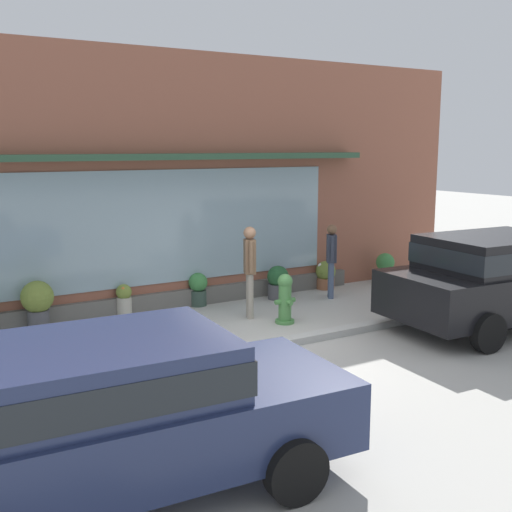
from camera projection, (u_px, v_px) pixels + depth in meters
ground_plane at (266, 345)px, 10.31m from camera, size 60.00×60.00×0.00m
curb_strip at (272, 344)px, 10.13m from camera, size 14.00×0.24×0.12m
storefront at (183, 184)px, 12.57m from camera, size 14.00×0.81×5.08m
fire_hydrant at (285, 298)px, 11.50m from camera, size 0.42×0.39×0.93m
pedestrian_with_handbag at (250, 265)px, 11.78m from camera, size 0.35×0.59×1.76m
pedestrian_passerby at (331, 255)px, 13.36m from camera, size 0.33×0.42×1.59m
parked_car_black at (500, 275)px, 11.19m from camera, size 4.56×2.30×1.68m
parked_car_navy at (109, 410)px, 5.69m from camera, size 4.55×2.11×1.53m
potted_plant_corner_tall at (124, 300)px, 11.96m from camera, size 0.30×0.30×0.64m
potted_plant_trailing_edge at (38, 302)px, 11.02m from camera, size 0.57×0.57×0.90m
potted_plant_window_right at (278, 282)px, 13.35m from camera, size 0.46×0.46×0.72m
potted_plant_window_center at (385, 266)px, 14.92m from camera, size 0.44×0.44×0.72m
potted_plant_window_left at (198, 288)px, 12.79m from camera, size 0.39×0.39×0.68m
potted_plant_doorstep at (325, 275)px, 14.32m from camera, size 0.46×0.46×0.64m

